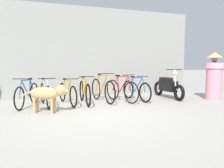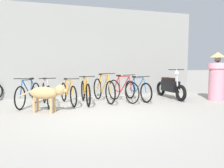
# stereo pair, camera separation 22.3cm
# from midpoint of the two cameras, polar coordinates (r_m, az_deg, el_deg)

# --- Properties ---
(ground_plane) EXTENTS (60.00, 60.00, 0.00)m
(ground_plane) POSITION_cam_midpoint_polar(r_m,az_deg,el_deg) (5.21, -4.24, -8.28)
(ground_plane) COLOR #ADA89E
(shop_wall_back) EXTENTS (9.29, 0.20, 3.30)m
(shop_wall_back) POSITION_cam_midpoint_polar(r_m,az_deg,el_deg) (8.23, -10.02, 8.23)
(shop_wall_back) COLOR gray
(shop_wall_back) RESTS_ON ground
(bicycle_0) EXTENTS (0.64, 1.60, 0.83)m
(bicycle_0) POSITION_cam_midpoint_polar(r_m,az_deg,el_deg) (6.71, -22.13, -2.57)
(bicycle_0) COLOR black
(bicycle_0) RESTS_ON ground
(bicycle_1) EXTENTS (0.46, 1.60, 0.83)m
(bicycle_1) POSITION_cam_midpoint_polar(r_m,az_deg,el_deg) (6.62, -17.95, -2.53)
(bicycle_1) COLOR black
(bicycle_1) RESTS_ON ground
(bicycle_2) EXTENTS (0.47, 1.68, 0.80)m
(bicycle_2) POSITION_cam_midpoint_polar(r_m,az_deg,el_deg) (6.74, -12.52, -2.39)
(bicycle_2) COLOR black
(bicycle_2) RESTS_ON ground
(bicycle_3) EXTENTS (0.46, 1.74, 0.86)m
(bicycle_3) POSITION_cam_midpoint_polar(r_m,az_deg,el_deg) (6.76, -8.10, -2.11)
(bicycle_3) COLOR black
(bicycle_3) RESTS_ON ground
(bicycle_4) EXTENTS (0.46, 1.78, 0.93)m
(bicycle_4) POSITION_cam_midpoint_polar(r_m,az_deg,el_deg) (7.03, -3.41, -1.53)
(bicycle_4) COLOR black
(bicycle_4) RESTS_ON ground
(bicycle_5) EXTENTS (0.59, 1.57, 0.89)m
(bicycle_5) POSITION_cam_midpoint_polar(r_m,az_deg,el_deg) (7.05, 1.59, -1.63)
(bicycle_5) COLOR black
(bicycle_5) RESTS_ON ground
(bicycle_6) EXTENTS (0.46, 1.60, 0.83)m
(bicycle_6) POSITION_cam_midpoint_polar(r_m,az_deg,el_deg) (7.31, 5.46, -1.63)
(bicycle_6) COLOR black
(bicycle_6) RESTS_ON ground
(motorcycle) EXTENTS (0.58, 1.86, 1.04)m
(motorcycle) POSITION_cam_midpoint_polar(r_m,az_deg,el_deg) (8.00, 13.64, -0.69)
(motorcycle) COLOR black
(motorcycle) RESTS_ON ground
(stray_dog) EXTENTS (1.18, 0.73, 0.71)m
(stray_dog) POSITION_cam_midpoint_polar(r_m,az_deg,el_deg) (5.65, -17.58, -2.40)
(stray_dog) COLOR tan
(stray_dog) RESTS_ON ground
(person_in_robes) EXTENTS (0.62, 0.62, 1.60)m
(person_in_robes) POSITION_cam_midpoint_polar(r_m,az_deg,el_deg) (8.06, 24.36, 2.00)
(person_in_robes) COLOR pink
(person_in_robes) RESTS_ON ground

